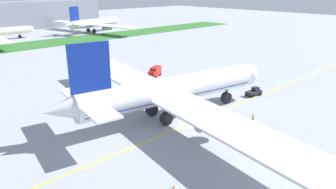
{
  "coord_description": "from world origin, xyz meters",
  "views": [
    {
      "loc": [
        -46.16,
        -43.11,
        28.34
      ],
      "look_at": [
        2.99,
        8.87,
        4.04
      ],
      "focal_mm": 34.52,
      "sensor_mm": 36.0,
      "label": 1
    }
  ],
  "objects_px": {
    "ground_crew_wingwalker_port": "(253,117)",
    "service_truck_baggage_loader": "(155,72)",
    "pushback_tug": "(254,92)",
    "airliner_foreground": "(169,91)",
    "ground_crew_marshaller_front": "(174,113)",
    "parked_airliner_far_right": "(93,23)",
    "traffic_cone_near_nose": "(174,186)"
  },
  "relations": [
    {
      "from": "traffic_cone_near_nose",
      "to": "parked_airliner_far_right",
      "type": "xyz_separation_m",
      "value": [
        79.06,
        153.1,
        5.3
      ]
    },
    {
      "from": "ground_crew_wingwalker_port",
      "to": "parked_airliner_far_right",
      "type": "relative_size",
      "value": 0.02
    },
    {
      "from": "airliner_foreground",
      "to": "service_truck_baggage_loader",
      "type": "height_order",
      "value": "airliner_foreground"
    },
    {
      "from": "pushback_tug",
      "to": "ground_crew_wingwalker_port",
      "type": "distance_m",
      "value": 18.18
    },
    {
      "from": "ground_crew_marshaller_front",
      "to": "service_truck_baggage_loader",
      "type": "bearing_deg",
      "value": 55.92
    },
    {
      "from": "airliner_foreground",
      "to": "ground_crew_marshaller_front",
      "type": "height_order",
      "value": "airliner_foreground"
    },
    {
      "from": "ground_crew_wingwalker_port",
      "to": "service_truck_baggage_loader",
      "type": "height_order",
      "value": "service_truck_baggage_loader"
    },
    {
      "from": "ground_crew_marshaller_front",
      "to": "traffic_cone_near_nose",
      "type": "xyz_separation_m",
      "value": [
        -18.72,
        -19.0,
        -0.79
      ]
    },
    {
      "from": "pushback_tug",
      "to": "service_truck_baggage_loader",
      "type": "xyz_separation_m",
      "value": [
        -6.83,
        32.79,
        0.62
      ]
    },
    {
      "from": "traffic_cone_near_nose",
      "to": "service_truck_baggage_loader",
      "type": "xyz_separation_m",
      "value": [
        38.31,
        47.97,
        1.36
      ]
    },
    {
      "from": "parked_airliner_far_right",
      "to": "service_truck_baggage_loader",
      "type": "bearing_deg",
      "value": -111.19
    },
    {
      "from": "ground_crew_marshaller_front",
      "to": "traffic_cone_near_nose",
      "type": "distance_m",
      "value": 26.68
    },
    {
      "from": "ground_crew_wingwalker_port",
      "to": "ground_crew_marshaller_front",
      "type": "relative_size",
      "value": 0.96
    },
    {
      "from": "ground_crew_wingwalker_port",
      "to": "ground_crew_marshaller_front",
      "type": "bearing_deg",
      "value": 129.29
    },
    {
      "from": "ground_crew_marshaller_front",
      "to": "traffic_cone_near_nose",
      "type": "relative_size",
      "value": 3.05
    },
    {
      "from": "parked_airliner_far_right",
      "to": "pushback_tug",
      "type": "bearing_deg",
      "value": -103.82
    },
    {
      "from": "airliner_foreground",
      "to": "parked_airliner_far_right",
      "type": "relative_size",
      "value": 1.22
    },
    {
      "from": "ground_crew_marshaller_front",
      "to": "service_truck_baggage_loader",
      "type": "relative_size",
      "value": 0.27
    },
    {
      "from": "airliner_foreground",
      "to": "parked_airliner_far_right",
      "type": "xyz_separation_m",
      "value": [
        61.06,
        133.22,
        -0.73
      ]
    },
    {
      "from": "pushback_tug",
      "to": "service_truck_baggage_loader",
      "type": "height_order",
      "value": "service_truck_baggage_loader"
    },
    {
      "from": "pushback_tug",
      "to": "airliner_foreground",
      "type": "bearing_deg",
      "value": 170.17
    },
    {
      "from": "service_truck_baggage_loader",
      "to": "traffic_cone_near_nose",
      "type": "bearing_deg",
      "value": -128.62
    },
    {
      "from": "pushback_tug",
      "to": "parked_airliner_far_right",
      "type": "distance_m",
      "value": 142.11
    },
    {
      "from": "parked_airliner_far_right",
      "to": "ground_crew_marshaller_front",
      "type": "bearing_deg",
      "value": -114.23
    },
    {
      "from": "traffic_cone_near_nose",
      "to": "service_truck_baggage_loader",
      "type": "distance_m",
      "value": 61.4
    },
    {
      "from": "service_truck_baggage_loader",
      "to": "parked_airliner_far_right",
      "type": "bearing_deg",
      "value": 68.81
    },
    {
      "from": "ground_crew_marshaller_front",
      "to": "parked_airliner_far_right",
      "type": "distance_m",
      "value": 147.12
    },
    {
      "from": "service_truck_baggage_loader",
      "to": "parked_airliner_far_right",
      "type": "distance_m",
      "value": 112.82
    },
    {
      "from": "traffic_cone_near_nose",
      "to": "ground_crew_wingwalker_port",
      "type": "bearing_deg",
      "value": 10.68
    },
    {
      "from": "service_truck_baggage_loader",
      "to": "ground_crew_wingwalker_port",
      "type": "bearing_deg",
      "value": -101.51
    },
    {
      "from": "ground_crew_marshaller_front",
      "to": "parked_airliner_far_right",
      "type": "xyz_separation_m",
      "value": [
        60.35,
        134.1,
        4.51
      ]
    },
    {
      "from": "pushback_tug",
      "to": "traffic_cone_near_nose",
      "type": "distance_m",
      "value": 47.63
    }
  ]
}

